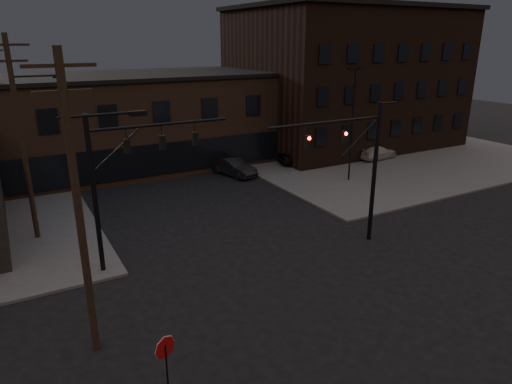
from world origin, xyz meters
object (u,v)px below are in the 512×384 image
stop_sign (166,355)px  parked_car_lot_a (303,155)px  car_crossing (233,167)px  traffic_signal_far (120,173)px  parked_car_lot_b (378,152)px  traffic_signal_near (360,160)px

stop_sign → parked_car_lot_a: size_ratio=0.53×
parked_car_lot_a → car_crossing: size_ratio=1.03×
stop_sign → car_crossing: size_ratio=0.55×
traffic_signal_far → parked_car_lot_b: bearing=20.5°
parked_car_lot_a → parked_car_lot_b: parked_car_lot_a is taller
traffic_signal_near → stop_sign: bearing=-154.1°
parked_car_lot_a → traffic_signal_near: bearing=160.5°
parked_car_lot_a → parked_car_lot_b: (7.35, -2.09, -0.17)m
traffic_signal_far → stop_sign: 10.55m
traffic_signal_near → parked_car_lot_a: size_ratio=1.71×
stop_sign → parked_car_lot_a: 30.22m
car_crossing → parked_car_lot_a: bearing=-16.6°
parked_car_lot_b → car_crossing: 14.66m
stop_sign → car_crossing: (13.50, 22.24, -1.10)m
traffic_signal_far → parked_car_lot_b: 28.81m
traffic_signal_far → stop_sign: size_ratio=3.23×
parked_car_lot_b → parked_car_lot_a: bearing=66.8°
parked_car_lot_a → parked_car_lot_b: size_ratio=1.08×
traffic_signal_far → car_crossing: (12.21, 12.25, -4.27)m
car_crossing → stop_sign: bearing=-136.5°
parked_car_lot_b → car_crossing: bearing=73.8°
parked_car_lot_b → car_crossing: (-14.48, 2.26, -0.03)m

